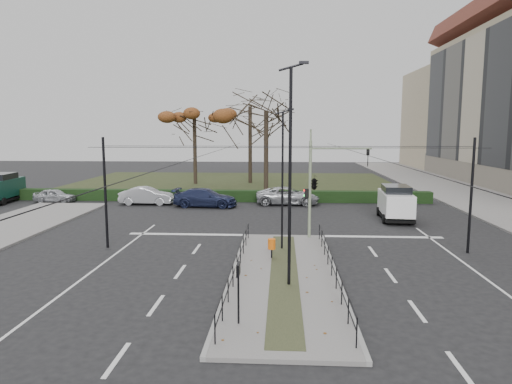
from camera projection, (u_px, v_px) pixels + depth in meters
The scene contains 21 objects.
ground at pixel (284, 261), 22.37m from camera, with size 140.00×140.00×0.00m, color black.
median_island at pixel (284, 276), 19.89m from camera, with size 4.40×15.00×0.14m, color #64615F.
sidewalk_east at pixel (473, 197), 43.11m from camera, with size 8.00×90.00×0.14m, color #64615F.
park at pixel (232, 183), 54.36m from camera, with size 38.00×26.00×0.10m, color #242D16.
hedge at pixel (216, 196), 41.04m from camera, with size 38.00×1.00×1.00m, color black.
median_railing at pixel (284, 256), 19.67m from camera, with size 4.14×13.24×0.92m.
catenary at pixel (284, 188), 23.51m from camera, with size 20.00×34.00×6.00m.
traffic_light at pixel (316, 182), 26.26m from camera, with size 3.83×2.18×5.63m.
litter_bin at pixel (272, 244), 22.31m from camera, with size 0.37×0.37×0.95m.
info_panel at pixel (238, 276), 14.60m from camera, with size 0.11×0.53×2.02m.
streetlamp_median_near at pixel (290, 175), 17.92m from camera, with size 0.74×0.15×8.83m.
streetlamp_median_far at pixel (283, 179), 23.62m from camera, with size 0.61×0.12×7.32m.
parked_car_first at pixel (55, 196), 40.38m from camera, with size 1.43×3.56×1.21m, color #B0B2B8.
parked_car_second at pixel (147, 196), 39.19m from camera, with size 1.59×4.56×1.50m, color #B0B2B8.
parked_car_third at pixel (205, 198), 38.03m from camera, with size 2.15×5.29×1.53m, color #1F2648.
parked_car_fourth at pixel (288, 196), 39.20m from camera, with size 2.49×5.40×1.50m, color #B0B2B8.
white_van at pixel (396, 202), 32.41m from camera, with size 2.41×4.80×2.47m.
green_van at pixel (2, 187), 40.25m from camera, with size 2.44×5.32×2.58m.
rust_tree at pixel (194, 119), 52.70m from camera, with size 7.67×7.67×9.93m.
bare_tree_center at pixel (250, 112), 53.43m from camera, with size 8.40×8.40×11.96m.
bare_tree_near at pixel (266, 117), 43.52m from camera, with size 5.81×5.81×10.73m.
Camera 1 is at (-0.13, -21.75, 6.38)m, focal length 32.00 mm.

